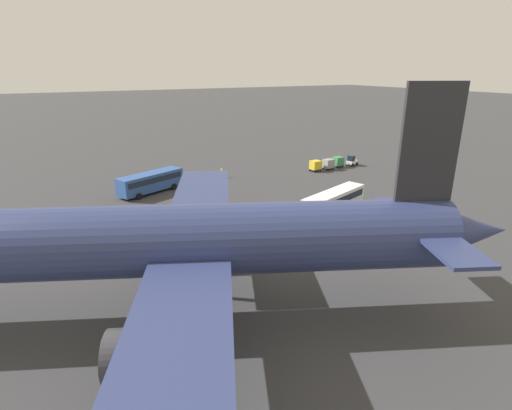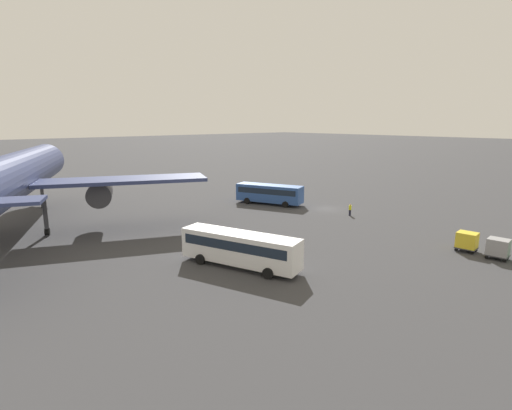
{
  "view_description": "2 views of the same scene",
  "coord_description": "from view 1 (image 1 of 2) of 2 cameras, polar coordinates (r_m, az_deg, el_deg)",
  "views": [
    {
      "loc": [
        23.35,
        65.78,
        19.06
      ],
      "look_at": [
        0.56,
        24.44,
        2.71
      ],
      "focal_mm": 28.0,
      "sensor_mm": 36.0,
      "label": 1
    },
    {
      "loc": [
        -37.95,
        48.75,
        13.46
      ],
      "look_at": [
        -2.69,
        17.07,
        3.43
      ],
      "focal_mm": 28.0,
      "sensor_mm": 36.0,
      "label": 2
    }
  ],
  "objects": [
    {
      "name": "cargo_cart_yellow",
      "position": [
        78.01,
        8.51,
        5.65
      ],
      "size": [
        2.14,
        1.86,
        2.06
      ],
      "rotation": [
        0.0,
        0.0,
        0.09
      ],
      "color": "#38383D",
      "rests_on": "ground"
    },
    {
      "name": "baggage_tug",
      "position": [
        84.23,
        13.51,
        6.15
      ],
      "size": [
        2.68,
        2.25,
        2.1
      ],
      "rotation": [
        0.0,
        0.0,
        0.32
      ],
      "color": "white",
      "rests_on": "ground"
    },
    {
      "name": "shuttle_bus_near",
      "position": [
        65.75,
        -14.81,
        3.34
      ],
      "size": [
        11.25,
        6.73,
        3.2
      ],
      "rotation": [
        0.0,
        0.0,
        0.39
      ],
      "color": "#2D5199",
      "rests_on": "ground"
    },
    {
      "name": "airplane",
      "position": [
        30.27,
        -12.07,
        -5.16
      ],
      "size": [
        49.78,
        43.26,
        18.19
      ],
      "rotation": [
        0.0,
        0.0,
        -0.43
      ],
      "color": "navy",
      "rests_on": "ground"
    },
    {
      "name": "ground_plane",
      "position": [
        72.36,
        -9.01,
        3.59
      ],
      "size": [
        600.0,
        600.0,
        0.0
      ],
      "primitive_type": "plane",
      "color": "#38383A"
    },
    {
      "name": "cargo_cart_green",
      "position": [
        82.09,
        11.64,
        6.13
      ],
      "size": [
        2.14,
        1.86,
        2.06
      ],
      "rotation": [
        0.0,
        0.0,
        0.09
      ],
      "color": "#38383D",
      "rests_on": "ground"
    },
    {
      "name": "cargo_cart_grey",
      "position": [
        79.7,
        10.3,
        5.83
      ],
      "size": [
        2.14,
        1.86,
        2.06
      ],
      "rotation": [
        0.0,
        0.0,
        0.09
      ],
      "color": "#38383D",
      "rests_on": "ground"
    },
    {
      "name": "shuttle_bus_far",
      "position": [
        54.89,
        11.07,
        0.58
      ],
      "size": [
        11.99,
        6.12,
        3.27
      ],
      "rotation": [
        0.0,
        0.0,
        0.32
      ],
      "color": "white",
      "rests_on": "ground"
    },
    {
      "name": "worker_person",
      "position": [
        73.06,
        -4.92,
        4.61
      ],
      "size": [
        0.38,
        0.38,
        1.74
      ],
      "color": "#1E1E2D",
      "rests_on": "ground"
    }
  ]
}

